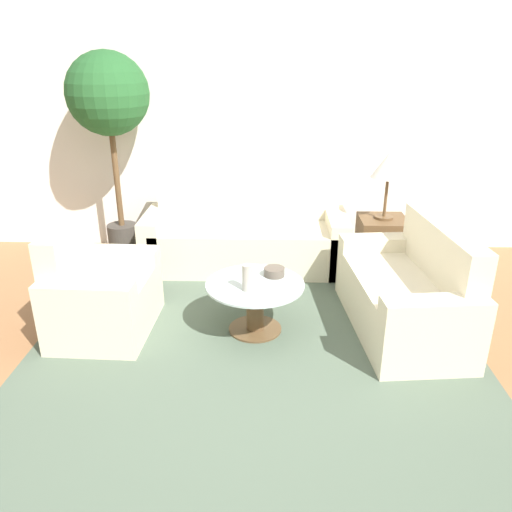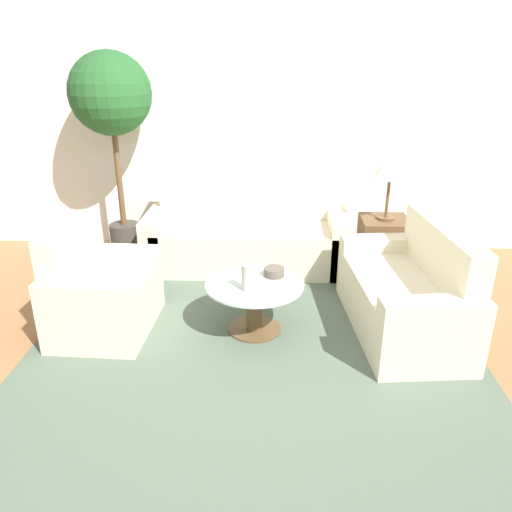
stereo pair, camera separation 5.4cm
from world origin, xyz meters
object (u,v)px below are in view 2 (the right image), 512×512
at_px(armchair, 98,296).
at_px(potted_plant, 111,105).
at_px(loveseat, 410,296).
at_px(coffee_table, 255,300).
at_px(bowl, 274,272).
at_px(vase, 246,278).
at_px(sofa_main, 247,238).
at_px(table_lamp, 391,167).

relative_size(armchair, potted_plant, 0.43).
xyz_separation_m(loveseat, coffee_table, (-1.25, -0.08, -0.02)).
height_order(armchair, bowl, armchair).
relative_size(coffee_table, bowl, 4.65).
xyz_separation_m(potted_plant, vase, (1.44, -1.65, -1.10)).
bearing_deg(loveseat, vase, -86.71).
relative_size(loveseat, vase, 7.20).
distance_m(potted_plant, bowl, 2.45).
height_order(loveseat, coffee_table, loveseat).
height_order(sofa_main, armchair, sofa_main).
height_order(table_lamp, bowl, table_lamp).
relative_size(sofa_main, loveseat, 1.38).
height_order(loveseat, table_lamp, table_lamp).
bearing_deg(table_lamp, armchair, -153.59).
height_order(table_lamp, vase, table_lamp).
bearing_deg(potted_plant, table_lamp, -6.49).
relative_size(sofa_main, coffee_table, 2.65).
distance_m(potted_plant, vase, 2.45).
height_order(sofa_main, potted_plant, potted_plant).
height_order(coffee_table, bowl, bowl).
bearing_deg(potted_plant, sofa_main, -6.86).
distance_m(table_lamp, potted_plant, 2.80).
bearing_deg(bowl, armchair, -173.18).
bearing_deg(potted_plant, coffee_table, -45.84).
distance_m(sofa_main, table_lamp, 1.60).
bearing_deg(vase, bowl, 52.47).
bearing_deg(vase, loveseat, 8.77).
bearing_deg(loveseat, sofa_main, -138.45).
relative_size(coffee_table, vase, 3.75).
bearing_deg(sofa_main, table_lamp, -6.13).
relative_size(sofa_main, bowl, 12.32).
height_order(armchair, loveseat, loveseat).
height_order(vase, bowl, vase).
relative_size(sofa_main, table_lamp, 3.13).
bearing_deg(table_lamp, vase, -134.02).
height_order(potted_plant, bowl, potted_plant).
distance_m(sofa_main, coffee_table, 1.38).
relative_size(potted_plant, bowl, 12.70).
relative_size(armchair, bowl, 5.45).
xyz_separation_m(sofa_main, vase, (0.08, -1.49, 0.23)).
relative_size(sofa_main, armchair, 2.26).
distance_m(coffee_table, vase, 0.28).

